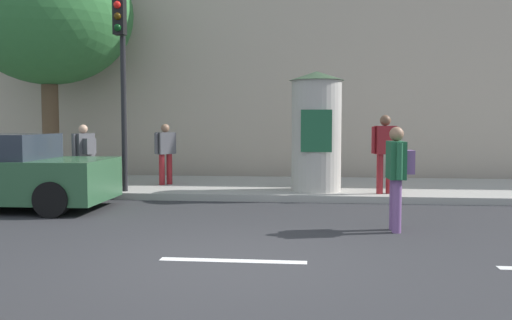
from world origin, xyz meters
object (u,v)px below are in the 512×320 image
Objects in this scene: pedestrian_tallest at (84,151)px; street_tree at (48,13)px; pedestrian_near_pole at (385,148)px; traffic_light at (121,63)px; pedestrian_in_dark_shirt at (397,169)px; poster_column at (316,131)px; pedestrian_in_light_jacket at (165,149)px.

street_tree is at bearing 131.00° from pedestrian_tallest.
traffic_light is at bearing -177.22° from pedestrian_near_pole.
pedestrian_near_pole reaches higher than pedestrian_in_dark_shirt.
traffic_light is 4.18m from street_tree.
pedestrian_near_pole reaches higher than pedestrian_tallest.
poster_column is at bearing 108.17° from pedestrian_in_dark_shirt.
traffic_light is 2.82× the size of pedestrian_tallest.
pedestrian_near_pole is (5.67, 0.28, -1.82)m from traffic_light.
traffic_light reaches higher than pedestrian_in_dark_shirt.
poster_column is 0.42× the size of street_tree.
poster_column is (4.22, 0.63, -1.46)m from traffic_light.
street_tree is at bearing 164.87° from poster_column.
pedestrian_near_pole is (5.14, -1.23, 0.11)m from pedestrian_in_light_jacket.
traffic_light is 1.57× the size of poster_column.
pedestrian_tallest is at bearing -178.04° from poster_column.
street_tree is 4.29× the size of pedestrian_tallest.
traffic_light is at bearing -109.40° from pedestrian_in_light_jacket.
pedestrian_in_light_jacket is (-4.92, 4.65, 0.06)m from pedestrian_in_dark_shirt.
pedestrian_tallest is (-6.52, 3.59, 0.06)m from pedestrian_in_dark_shirt.
poster_column is at bearing 166.39° from pedestrian_near_pole.
pedestrian_tallest reaches higher than pedestrian_in_dark_shirt.
street_tree reaches higher than pedestrian_in_dark_shirt.
pedestrian_in_light_jacket is at bearing 33.59° from pedestrian_tallest.
pedestrian_tallest is 0.88× the size of pedestrian_near_pole.
poster_column is 1.80× the size of pedestrian_tallest.
pedestrian_in_dark_shirt is at bearing -29.92° from traffic_light.
street_tree is 3.76× the size of pedestrian_near_pole.
street_tree is at bearing 145.72° from pedestrian_in_dark_shirt.
pedestrian_near_pole is (0.22, 3.41, 0.17)m from pedestrian_in_dark_shirt.
street_tree is (-7.11, 1.92, 3.06)m from poster_column.
pedestrian_near_pole is (8.57, -2.28, -3.42)m from street_tree.
pedestrian_in_light_jacket is 1.92m from pedestrian_tallest.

